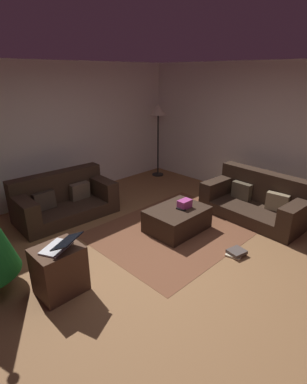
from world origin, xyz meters
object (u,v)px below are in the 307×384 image
Objects in this scene: couch_left at (63,200)px; ottoman at (177,219)px; side_table at (59,270)px; laptop at (60,245)px; tv_remote at (181,209)px; book_stack at (236,253)px; corner_lamp at (158,115)px; couch_right at (257,201)px; gift_box at (185,204)px.

couch_left is 1.81× the size of ottoman.
laptop is at bearing -63.31° from side_table.
tv_remote reaches higher than ottoman.
laptop is (0.03, -0.05, 0.34)m from side_table.
corner_lamp is (1.75, 3.26, 1.42)m from book_stack.
corner_lamp reaches higher than couch_right.
book_stack is at bearing 113.39° from couch_left.
ottoman is 2.10m from laptop.
couch_left reaches higher than ottoman.
book_stack is (-0.09, -1.03, -0.40)m from gift_box.
gift_box is 0.38× the size of side_table.
corner_lamp is at bearing 61.79° from book_stack.
side_table is at bearing 83.10° from couch_right.
side_table is at bearing -179.36° from ottoman.
couch_right is at bearing -25.21° from ottoman.
tv_remote is at bearing 70.27° from couch_right.
laptop is (-3.44, 0.58, 0.34)m from couch_right.
couch_right is 3.51m from laptop.
gift_box is 1.10m from book_stack.
couch_left is 6.19× the size of book_stack.
corner_lamp reaches higher than ottoman.
couch_left is 0.96× the size of couch_right.
ottoman is 0.21m from tv_remote.
tv_remote is at bearing -82.04° from ottoman.
couch_right is 8.08× the size of gift_box.
ottoman is 1.65× the size of side_table.
gift_box is (-1.28, 0.61, 0.15)m from couch_right.
book_stack is 3.96m from corner_lamp.
couch_left is 2.15m from gift_box.
ottoman is at bearing 157.10° from gift_box.
couch_left is at bearing -171.45° from corner_lamp.
laptop reaches higher than book_stack.
corner_lamp is at bearing 45.03° from tv_remote.
side_table is (-2.19, 0.03, -0.15)m from gift_box.
gift_box reaches higher than ottoman.
gift_box is at bearing 68.01° from couch_right.
gift_box is at bearing 125.26° from couch_left.
book_stack is at bearing -95.66° from tv_remote.
side_table reaches higher than book_stack.
couch_right is 3.09m from corner_lamp.
gift_box is 2.18m from laptop.
laptop reaches higher than side_table.
couch_right is 1.54m from ottoman.
gift_box is at bearing -22.90° from ottoman.
couch_left is 7.77× the size of gift_box.
couch_left is at bearing 59.61° from side_table.
couch_right is at bearing -29.92° from tv_remote.
side_table reaches higher than tv_remote.
gift_box reaches higher than tv_remote.
gift_box is at bearing 85.19° from book_stack.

